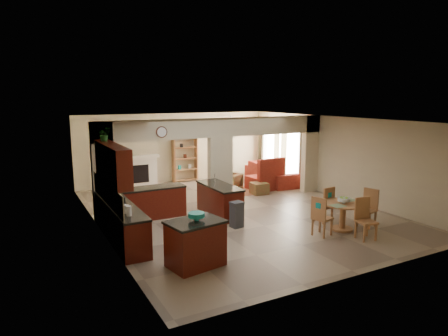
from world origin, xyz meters
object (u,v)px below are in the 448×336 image
dining_table (343,212)px  armchair (230,182)px  kitchen_island (195,243)px  sofa (271,173)px

dining_table → armchair: size_ratio=1.50×
armchair → dining_table: bearing=66.8°
kitchen_island → dining_table: bearing=-6.8°
sofa → armchair: (-2.13, -0.40, -0.07)m
kitchen_island → armchair: bearing=44.8°
dining_table → sofa: 5.92m
kitchen_island → dining_table: 4.34m
kitchen_island → sofa: (6.00, 5.93, -0.09)m
kitchen_island → armchair: size_ratio=1.73×
dining_table → sofa: (1.67, 5.68, -0.09)m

